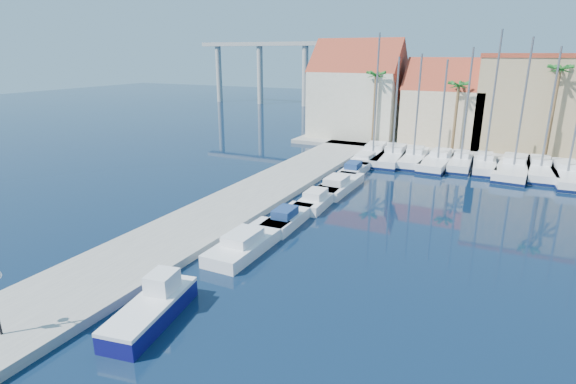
% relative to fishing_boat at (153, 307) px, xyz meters
% --- Properties ---
extents(ground, '(260.00, 260.00, 0.00)m').
position_rel_fishing_boat_xyz_m(ground, '(3.77, 1.70, -0.65)').
color(ground, '#081832').
rests_on(ground, ground).
extents(quay_west, '(6.00, 77.00, 0.50)m').
position_rel_fishing_boat_xyz_m(quay_west, '(-5.23, 15.20, -0.40)').
color(quay_west, gray).
rests_on(quay_west, ground).
extents(shore_north, '(54.00, 16.00, 0.50)m').
position_rel_fishing_boat_xyz_m(shore_north, '(13.77, 49.70, -0.40)').
color(shore_north, gray).
rests_on(shore_north, ground).
extents(fishing_boat, '(2.85, 5.86, 1.96)m').
position_rel_fishing_boat_xyz_m(fishing_boat, '(0.00, 0.00, 0.00)').
color(fishing_boat, '#100F59').
rests_on(fishing_boat, ground).
extents(motorboat_west_0, '(2.37, 7.40, 1.40)m').
position_rel_fishing_boat_xyz_m(motorboat_west_0, '(-0.15, 8.81, -0.14)').
color(motorboat_west_0, white).
rests_on(motorboat_west_0, ground).
extents(motorboat_west_1, '(2.06, 5.87, 1.40)m').
position_rel_fishing_boat_xyz_m(motorboat_west_1, '(0.16, 13.81, -0.14)').
color(motorboat_west_1, white).
rests_on(motorboat_west_1, ground).
extents(motorboat_west_2, '(2.28, 6.38, 1.40)m').
position_rel_fishing_boat_xyz_m(motorboat_west_2, '(0.39, 18.90, -0.14)').
color(motorboat_west_2, white).
rests_on(motorboat_west_2, ground).
extents(motorboat_west_3, '(2.44, 7.44, 1.40)m').
position_rel_fishing_boat_xyz_m(motorboat_west_3, '(0.49, 23.66, -0.14)').
color(motorboat_west_3, white).
rests_on(motorboat_west_3, ground).
extents(motorboat_west_4, '(2.02, 5.88, 1.40)m').
position_rel_fishing_boat_xyz_m(motorboat_west_4, '(0.00, 29.57, -0.14)').
color(motorboat_west_4, white).
rests_on(motorboat_west_4, ground).
extents(motorboat_west_5, '(2.50, 7.00, 1.40)m').
position_rel_fishing_boat_xyz_m(motorboat_west_5, '(-0.10, 34.21, -0.14)').
color(motorboat_west_5, white).
rests_on(motorboat_west_5, ground).
extents(sailboat_0, '(3.87, 11.49, 14.13)m').
position_rel_fishing_boat_xyz_m(sailboat_0, '(-0.31, 37.76, -0.07)').
color(sailboat_0, white).
rests_on(sailboat_0, ground).
extents(sailboat_1, '(2.98, 10.85, 11.63)m').
position_rel_fishing_boat_xyz_m(sailboat_1, '(2.07, 37.68, -0.09)').
color(sailboat_1, white).
rests_on(sailboat_1, ground).
extents(sailboat_2, '(3.20, 9.69, 11.95)m').
position_rel_fishing_boat_xyz_m(sailboat_2, '(4.40, 37.70, -0.07)').
color(sailboat_2, white).
rests_on(sailboat_2, ground).
extents(sailboat_3, '(3.22, 10.17, 11.39)m').
position_rel_fishing_boat_xyz_m(sailboat_3, '(7.17, 37.44, -0.08)').
color(sailboat_3, white).
rests_on(sailboat_3, ground).
extents(sailboat_4, '(2.42, 8.31, 12.59)m').
position_rel_fishing_boat_xyz_m(sailboat_4, '(9.44, 37.82, -0.03)').
color(sailboat_4, white).
rests_on(sailboat_4, ground).
extents(sailboat_5, '(2.83, 8.72, 14.27)m').
position_rel_fishing_boat_xyz_m(sailboat_5, '(11.86, 37.92, -0.01)').
color(sailboat_5, white).
rests_on(sailboat_5, ground).
extents(sailboat_6, '(3.93, 11.69, 13.51)m').
position_rel_fishing_boat_xyz_m(sailboat_6, '(14.74, 37.79, -0.08)').
color(sailboat_6, white).
rests_on(sailboat_6, ground).
extents(sailboat_7, '(2.94, 10.15, 12.64)m').
position_rel_fishing_boat_xyz_m(sailboat_7, '(17.15, 38.22, -0.07)').
color(sailboat_7, white).
rests_on(sailboat_7, ground).
extents(sailboat_8, '(3.68, 11.12, 11.60)m').
position_rel_fishing_boat_xyz_m(sailboat_8, '(19.40, 37.21, -0.09)').
color(sailboat_8, white).
rests_on(sailboat_8, ground).
extents(building_0, '(12.30, 9.00, 13.50)m').
position_rel_fishing_boat_xyz_m(building_0, '(-6.23, 48.70, 5.87)').
color(building_0, beige).
rests_on(building_0, shore_north).
extents(building_1, '(10.30, 8.00, 11.00)m').
position_rel_fishing_boat_xyz_m(building_1, '(5.77, 48.70, 4.64)').
color(building_1, '#C6B18C').
rests_on(building_1, shore_north).
extents(building_2, '(14.20, 10.20, 11.50)m').
position_rel_fishing_boat_xyz_m(building_2, '(16.77, 49.70, 5.61)').
color(building_2, tan).
rests_on(building_2, shore_north).
extents(palm_0, '(2.60, 2.60, 10.15)m').
position_rel_fishing_boat_xyz_m(palm_0, '(-2.23, 43.70, 8.43)').
color(palm_0, brown).
rests_on(palm_0, shore_north).
extents(palm_1, '(2.60, 2.60, 9.15)m').
position_rel_fishing_boat_xyz_m(palm_1, '(7.77, 43.70, 7.48)').
color(palm_1, brown).
rests_on(palm_1, shore_north).
extents(palm_2, '(2.60, 2.60, 11.15)m').
position_rel_fishing_boat_xyz_m(palm_2, '(17.77, 43.70, 9.36)').
color(palm_2, brown).
rests_on(palm_2, shore_north).
extents(viaduct, '(48.00, 2.20, 14.45)m').
position_rel_fishing_boat_xyz_m(viaduct, '(-35.31, 83.70, 9.60)').
color(viaduct, '#9E9E99').
rests_on(viaduct, ground).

